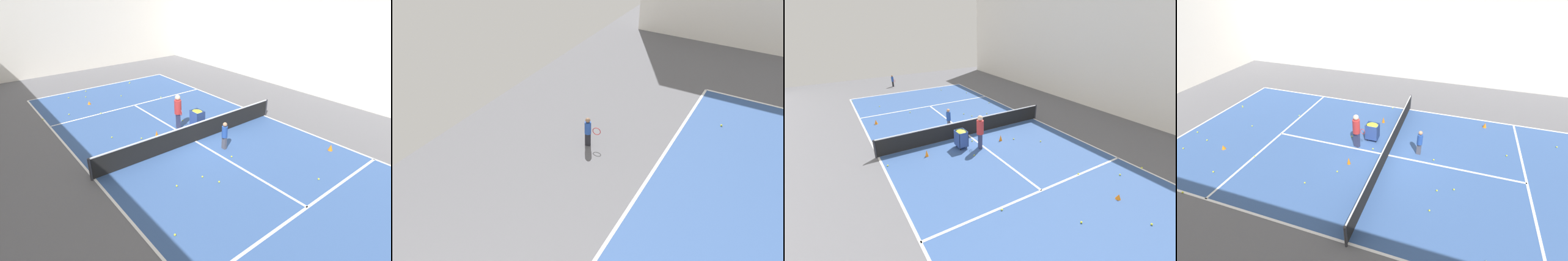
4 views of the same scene
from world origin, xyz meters
The scene contains 3 objects.
line_baseline_near centered at (0.00, -11.05, 0.01)m, with size 9.99×0.10×0.00m, color white.
player_near_baseline centered at (0.87, -13.47, 0.63)m, with size 0.27×0.54×1.09m.
tennis_ball_3 centered at (-2.53, -9.82, 0.04)m, with size 0.07×0.07×0.07m, color yellow.
Camera 2 is at (9.87, -8.35, 7.83)m, focal length 35.00 mm.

